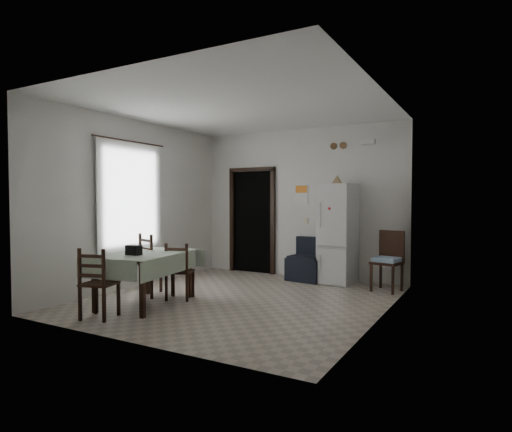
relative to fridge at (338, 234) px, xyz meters
The scene contains 25 objects.
ground 2.31m from the fridge, 114.81° to the right, with size 4.50×4.50×0.00m, color #AE9F8E.
ceiling 2.92m from the fridge, 114.81° to the right, with size 4.20×4.50×0.02m, color white, non-canonical shape.
wall_back 1.10m from the fridge, 160.27° to the left, with size 4.20×0.02×2.90m, color silver, non-canonical shape.
wall_front 4.31m from the fridge, 102.05° to the right, with size 4.20×0.02×2.90m, color silver, non-canonical shape.
wall_left 3.60m from the fridge, 147.18° to the right, with size 0.02×4.50×2.90m, color silver, non-canonical shape.
wall_right 2.34m from the fridge, 57.97° to the right, with size 0.02×4.50×2.90m, color silver, non-canonical shape.
doorway 2.02m from the fridge, 164.93° to the left, with size 1.06×0.52×2.22m.
window_recess 3.77m from the fridge, 145.00° to the right, with size 0.10×1.20×1.60m, color silver.
curtain 3.68m from the fridge, 144.01° to the right, with size 0.02×1.45×1.85m, color silver.
curtain_rod 3.96m from the fridge, 143.91° to the right, with size 0.02×0.02×1.60m, color black.
calendar 1.15m from the fridge, 159.92° to the left, with size 0.28×0.02×0.40m, color white.
calendar_image 1.22m from the fridge, 160.28° to the left, with size 0.24×0.01×0.14m, color orange.
light_switch 0.83m from the fridge, 157.47° to the left, with size 0.08×0.02×0.12m, color beige.
vent_left 1.66m from the fridge, 122.24° to the left, with size 0.12×0.12×0.03m, color brown.
vent_right 1.65m from the fridge, 92.33° to the left, with size 0.12×0.12×0.03m, color brown.
emergency_light 1.74m from the fridge, 31.46° to the left, with size 0.25×0.07×0.09m, color white.
fridge is the anchor object (origin of this frame).
tan_cone 0.98m from the fridge, 132.63° to the left, with size 0.20×0.20×0.16m, color tan.
navy_seat 0.76m from the fridge, behind, with size 0.66×0.64×0.80m, color black, non-canonical shape.
corner_chair 1.04m from the fridge, 16.00° to the right, with size 0.43×0.43×1.00m, color black, non-canonical shape.
dining_table 3.49m from the fridge, 123.64° to the right, with size 0.94×1.44×0.75m, color #9BAC93, non-canonical shape.
black_bag 3.65m from the fridge, 121.25° to the right, with size 0.21×0.13×0.14m, color black.
dining_chair_far_left 3.23m from the fridge, 132.94° to the right, with size 0.42×0.42×0.98m, color black, non-canonical shape.
dining_chair_far_right 2.94m from the fridge, 125.75° to the right, with size 0.37×0.37×0.86m, color black, non-canonical shape.
dining_chair_near_head 4.18m from the fridge, 117.46° to the right, with size 0.39×0.39×0.91m, color black, non-canonical shape.
Camera 1 is at (3.35, -5.50, 1.51)m, focal length 30.00 mm.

